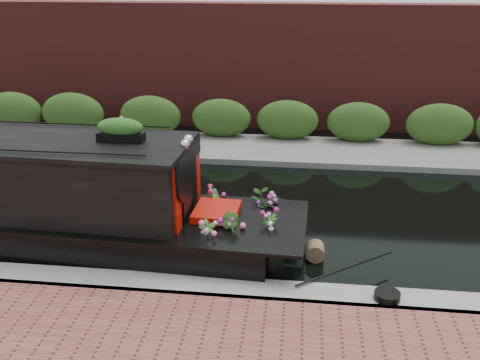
# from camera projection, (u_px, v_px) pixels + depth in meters

# --- Properties ---
(ground) EXTENTS (80.00, 80.00, 0.00)m
(ground) POSITION_uv_depth(u_px,v_px,m) (179.00, 210.00, 12.00)
(ground) COLOR black
(ground) RESTS_ON ground
(near_bank_coping) EXTENTS (40.00, 0.60, 0.50)m
(near_bank_coping) POSITION_uv_depth(u_px,v_px,m) (136.00, 293.00, 8.97)
(near_bank_coping) COLOR gray
(near_bank_coping) RESTS_ON ground
(far_bank_path) EXTENTS (40.00, 2.40, 0.34)m
(far_bank_path) POSITION_uv_depth(u_px,v_px,m) (211.00, 150.00, 15.87)
(far_bank_path) COLOR slate
(far_bank_path) RESTS_ON ground
(far_hedge) EXTENTS (40.00, 1.10, 2.80)m
(far_hedge) POSITION_uv_depth(u_px,v_px,m) (215.00, 141.00, 16.70)
(far_hedge) COLOR #284818
(far_hedge) RESTS_ON ground
(far_brick_wall) EXTENTS (40.00, 1.00, 8.00)m
(far_brick_wall) POSITION_uv_depth(u_px,v_px,m) (225.00, 123.00, 18.63)
(far_brick_wall) COLOR #581F1D
(far_brick_wall) RESTS_ON ground
(rope_fender) EXTENTS (0.34, 0.34, 0.34)m
(rope_fender) POSITION_uv_depth(u_px,v_px,m) (315.00, 251.00, 9.95)
(rope_fender) COLOR brown
(rope_fender) RESTS_ON ground
(coiled_mooring_rope) EXTENTS (0.41, 0.41, 0.12)m
(coiled_mooring_rope) POSITION_uv_depth(u_px,v_px,m) (387.00, 296.00, 8.36)
(coiled_mooring_rope) COLOR black
(coiled_mooring_rope) RESTS_ON near_bank_coping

